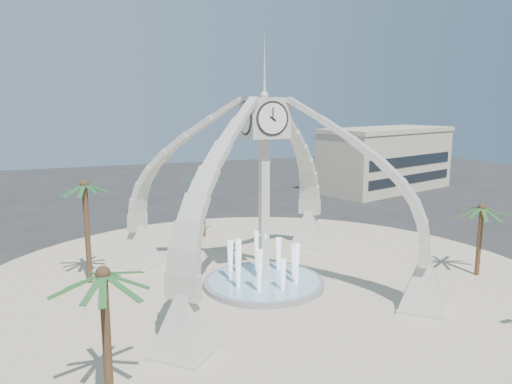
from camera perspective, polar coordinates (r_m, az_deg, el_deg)
name	(u,v)px	position (r m, az deg, el deg)	size (l,w,h in m)	color
ground	(264,286)	(33.64, 0.90, -10.70)	(140.00, 140.00, 0.00)	#282828
plaza	(264,286)	(33.63, 0.90, -10.65)	(40.00, 40.00, 0.06)	beige
clock_tower	(264,190)	(31.91, 0.93, 0.25)	(17.94, 17.94, 16.30)	beige
fountain	(264,282)	(33.54, 0.90, -10.24)	(8.00, 8.00, 3.62)	gray
building_ne	(386,159)	(71.29, 14.67, 3.67)	(21.87, 14.17, 8.60)	#BAB191
palm_east	(482,208)	(37.58, 24.42, -1.71)	(3.51, 3.51, 5.57)	brown
palm_west	(84,186)	(34.29, -19.02, 0.65)	(4.86, 4.86, 7.49)	brown
palm_north	(203,176)	(44.40, -6.09, 1.86)	(3.77, 3.77, 6.37)	brown
palm_south	(103,276)	(20.18, -17.09, -9.14)	(4.32, 4.32, 6.25)	brown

